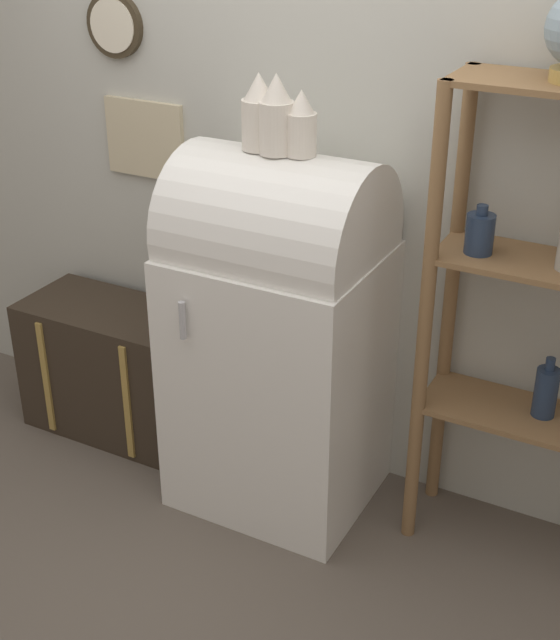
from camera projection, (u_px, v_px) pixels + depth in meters
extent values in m
plane|color=#60564C|center=(250.00, 521.00, 3.48)|extent=(12.00, 12.00, 0.00)
cube|color=#B7B7AD|center=(321.00, 147.00, 3.31)|extent=(7.00, 0.05, 2.70)
cylinder|color=#382D1E|center=(115.00, 25.00, 3.48)|extent=(0.25, 0.03, 0.25)
cylinder|color=beige|center=(112.00, 26.00, 3.46)|extent=(0.21, 0.01, 0.21)
cube|color=#C6B793|center=(145.00, 139.00, 3.64)|extent=(0.37, 0.02, 0.31)
cube|color=white|center=(279.00, 378.00, 3.42)|extent=(0.73, 0.62, 1.05)
cylinder|color=white|center=(278.00, 234.00, 3.15)|extent=(0.71, 0.59, 0.59)
cylinder|color=#B7B7BC|center=(182.00, 320.00, 3.08)|extent=(0.02, 0.02, 0.14)
cube|color=#33281E|center=(116.00, 368.00, 3.94)|extent=(0.79, 0.41, 0.60)
cube|color=#AD8942|center=(46.00, 378.00, 3.87)|extent=(0.03, 0.01, 0.54)
cube|color=#AD8942|center=(127.00, 403.00, 3.68)|extent=(0.03, 0.01, 0.54)
cylinder|color=olive|center=(424.00, 335.00, 3.03)|extent=(0.05, 0.05, 1.72)
cylinder|color=olive|center=(450.00, 304.00, 3.24)|extent=(0.05, 0.05, 1.72)
cube|color=olive|center=(521.00, 414.00, 3.13)|extent=(0.69, 0.30, 0.02)
cube|color=olive|center=(543.00, 265.00, 2.87)|extent=(0.69, 0.30, 0.02)
cylinder|color=#23334C|center=(546.00, 392.00, 3.07)|extent=(0.08, 0.08, 0.18)
cylinder|color=#23334C|center=(550.00, 364.00, 3.02)|extent=(0.03, 0.03, 0.05)
cylinder|color=#23334C|center=(480.00, 234.00, 2.90)|extent=(0.10, 0.10, 0.13)
cylinder|color=#23334C|center=(482.00, 210.00, 2.86)|extent=(0.04, 0.04, 0.03)
cylinder|color=silver|center=(259.00, 125.00, 3.01)|extent=(0.12, 0.12, 0.17)
cone|color=silver|center=(259.00, 86.00, 2.95)|extent=(0.10, 0.10, 0.09)
cylinder|color=silver|center=(277.00, 128.00, 2.96)|extent=(0.12, 0.12, 0.17)
cone|color=silver|center=(277.00, 87.00, 2.90)|extent=(0.10, 0.10, 0.09)
cylinder|color=silver|center=(301.00, 134.00, 2.95)|extent=(0.10, 0.10, 0.14)
cone|color=silver|center=(301.00, 101.00, 2.90)|extent=(0.09, 0.09, 0.08)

